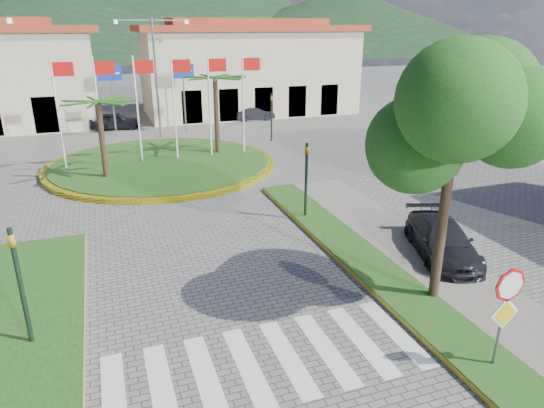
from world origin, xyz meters
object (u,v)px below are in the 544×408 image
object	(u,v)px
stop_sign	(506,303)
deciduous_tree	(456,123)
roundabout_island	(162,163)
car_dark_a	(116,121)
car_side_right	(442,240)
car_dark_b	(254,114)

from	to	relation	value
stop_sign	deciduous_tree	bearing A→B (deg)	78.82
roundabout_island	car_dark_a	world-z (taller)	roundabout_island
roundabout_island	car_side_right	size ratio (longest dim) A/B	2.98
roundabout_island	car_dark_b	bearing A→B (deg)	51.88
car_dark_a	deciduous_tree	bearing A→B (deg)	-162.71
roundabout_island	deciduous_tree	xyz separation A→B (m)	(5.50, -17.00, 5.00)
car_dark_a	car_side_right	size ratio (longest dim) A/B	0.88
deciduous_tree	car_dark_a	world-z (taller)	deciduous_tree
car_dark_b	car_side_right	distance (m)	26.58
roundabout_island	deciduous_tree	distance (m)	18.55
car_side_right	deciduous_tree	bearing A→B (deg)	-112.37
stop_sign	car_dark_b	size ratio (longest dim) A/B	0.80
roundabout_island	car_dark_b	world-z (taller)	roundabout_island
stop_sign	car_dark_b	world-z (taller)	stop_sign
stop_sign	car_side_right	distance (m)	6.01
car_dark_b	roundabout_island	bearing A→B (deg)	142.53
stop_sign	car_dark_a	xyz separation A→B (m)	(-6.77, 31.73, -1.15)
stop_sign	car_dark_a	size ratio (longest dim) A/B	0.70
stop_sign	car_dark_a	bearing A→B (deg)	102.05
deciduous_tree	car_side_right	world-z (taller)	deciduous_tree
roundabout_island	deciduous_tree	bearing A→B (deg)	-72.09
roundabout_island	car_dark_a	bearing A→B (deg)	99.13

